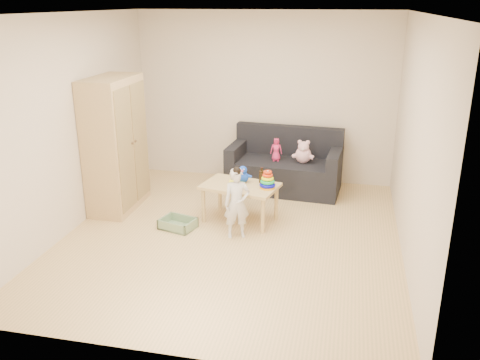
% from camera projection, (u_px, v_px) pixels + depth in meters
% --- Properties ---
extents(room, '(4.50, 4.50, 4.50)m').
position_uv_depth(room, '(231.00, 133.00, 5.77)').
color(room, '#DDB477').
rests_on(room, ground).
extents(wardrobe, '(0.50, 1.00, 1.80)m').
position_uv_depth(wardrobe, '(115.00, 145.00, 6.81)').
color(wardrobe, tan).
rests_on(wardrobe, ground).
extents(sofa, '(1.71, 0.95, 0.46)m').
position_uv_depth(sofa, '(284.00, 175.00, 7.66)').
color(sofa, black).
rests_on(sofa, ground).
extents(play_table, '(1.05, 0.78, 0.50)m').
position_uv_depth(play_table, '(240.00, 203.00, 6.58)').
color(play_table, tan).
rests_on(play_table, ground).
extents(storage_bin, '(0.49, 0.42, 0.13)m').
position_uv_depth(storage_bin, '(178.00, 223.00, 6.41)').
color(storage_bin, gray).
rests_on(storage_bin, ground).
extents(toddler, '(0.37, 0.31, 0.84)m').
position_uv_depth(toddler, '(237.00, 204.00, 6.07)').
color(toddler, silver).
rests_on(toddler, ground).
extents(pink_bear, '(0.30, 0.27, 0.29)m').
position_uv_depth(pink_bear, '(303.00, 153.00, 7.44)').
color(pink_bear, '#F5B4BF').
rests_on(pink_bear, sofa).
extents(doll, '(0.18, 0.13, 0.34)m').
position_uv_depth(doll, '(276.00, 150.00, 7.52)').
color(doll, '#EE2C69').
rests_on(doll, sofa).
extents(ring_stacker, '(0.20, 0.20, 0.23)m').
position_uv_depth(ring_stacker, '(267.00, 181.00, 6.35)').
color(ring_stacker, '#FFAB0D').
rests_on(ring_stacker, play_table).
extents(brown_bottle, '(0.07, 0.07, 0.20)m').
position_uv_depth(brown_bottle, '(262.00, 176.00, 6.55)').
color(brown_bottle, black).
rests_on(brown_bottle, play_table).
extents(blue_plush, '(0.19, 0.15, 0.23)m').
position_uv_depth(blue_plush, '(243.00, 174.00, 6.56)').
color(blue_plush, blue).
rests_on(blue_plush, play_table).
extents(wooden_figure, '(0.05, 0.04, 0.12)m').
position_uv_depth(wooden_figure, '(236.00, 180.00, 6.48)').
color(wooden_figure, brown).
rests_on(wooden_figure, play_table).
extents(yellow_book, '(0.23, 0.23, 0.02)m').
position_uv_depth(yellow_book, '(238.00, 181.00, 6.62)').
color(yellow_book, '#FFF81A').
rests_on(yellow_book, play_table).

